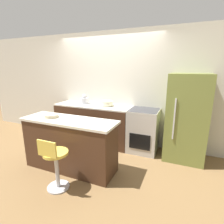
% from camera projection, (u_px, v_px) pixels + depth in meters
% --- Properties ---
extents(ground_plane, '(14.00, 14.00, 0.00)m').
position_uv_depth(ground_plane, '(98.00, 148.00, 3.98)').
color(ground_plane, brown).
extents(wall_back, '(8.00, 0.06, 2.60)m').
position_uv_depth(wall_back, '(109.00, 88.00, 4.23)').
color(wall_back, beige).
rests_on(wall_back, ground_plane).
extents(back_counter, '(1.84, 0.59, 0.94)m').
position_uv_depth(back_counter, '(93.00, 124.00, 4.25)').
color(back_counter, '#422819').
rests_on(back_counter, ground_plane).
extents(kitchen_island, '(1.71, 0.57, 0.93)m').
position_uv_depth(kitchen_island, '(70.00, 144.00, 3.11)').
color(kitchen_island, '#422819').
rests_on(kitchen_island, ground_plane).
extents(oven_range, '(0.62, 0.60, 0.94)m').
position_uv_depth(oven_range, '(143.00, 130.00, 3.78)').
color(oven_range, '#B7B2A8').
rests_on(oven_range, ground_plane).
extents(refrigerator, '(0.74, 0.64, 1.69)m').
position_uv_depth(refrigerator, '(186.00, 118.00, 3.36)').
color(refrigerator, olive).
rests_on(refrigerator, ground_plane).
extents(stool_chair, '(0.37, 0.37, 0.84)m').
position_uv_depth(stool_chair, '(55.00, 164.00, 2.56)').
color(stool_chair, '#B7B7BC').
rests_on(stool_chair, ground_plane).
extents(kettle, '(0.20, 0.20, 0.23)m').
position_uv_depth(kettle, '(84.00, 100.00, 4.24)').
color(kettle, silver).
rests_on(kettle, back_counter).
extents(mixing_bowl, '(0.28, 0.28, 0.11)m').
position_uv_depth(mixing_bowl, '(107.00, 103.00, 4.03)').
color(mixing_bowl, beige).
rests_on(mixing_bowl, back_counter).
extents(fruit_bowl, '(0.24, 0.24, 0.05)m').
position_uv_depth(fruit_bowl, '(52.00, 116.00, 3.11)').
color(fruit_bowl, '#C1B28E').
rests_on(fruit_bowl, kitchen_island).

